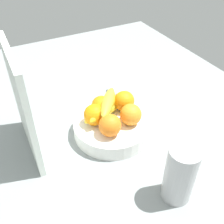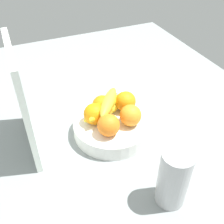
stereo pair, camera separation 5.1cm
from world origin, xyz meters
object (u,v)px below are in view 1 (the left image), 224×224
fruit_bowl (112,127)px  orange_back_right (110,125)px  orange_back_left (95,115)px  jar_lid (116,90)px  orange_center (103,106)px  orange_front_right (124,101)px  banana_bunch (105,107)px  thermos_tumbler (180,174)px  cutting_board (22,105)px  orange_front_left (131,114)px

fruit_bowl → orange_back_right: 9.20cm
orange_back_right → orange_back_left: bearing=17.0°
jar_lid → orange_center: bearing=139.5°
orange_front_right → orange_back_right: same height
orange_center → orange_back_left: 5.67cm
orange_back_left → banana_bunch: size_ratio=0.43×
thermos_tumbler → banana_bunch: bearing=8.5°
orange_back_right → orange_front_right: bearing=-48.5°
banana_bunch → fruit_bowl: bearing=-160.2°
fruit_bowl → orange_front_right: size_ratio=3.67×
orange_front_right → orange_back_right: (-9.37, 10.59, 0.00)cm
orange_front_right → cutting_board: size_ratio=0.21×
banana_bunch → cutting_board: cutting_board is taller
orange_back_right → orange_front_left: bearing=-79.6°
orange_front_left → banana_bunch: banana_bunch is taller
orange_front_right → orange_back_right: size_ratio=1.00×
orange_back_left → banana_bunch: (1.39, -4.66, 0.46)cm
orange_front_left → cutting_board: bearing=72.6°
thermos_tumbler → orange_front_right: bearing=-4.8°
orange_front_left → thermos_tumbler: size_ratio=0.41×
cutting_board → fruit_bowl: bearing=-101.6°
cutting_board → jar_lid: size_ratio=4.58×
cutting_board → jar_lid: bearing=-67.3°
banana_bunch → jar_lid: 25.97cm
orange_back_left → thermos_tumbler: thermos_tumbler is taller
orange_center → jar_lid: 24.50cm
orange_center → banana_bunch: banana_bunch is taller
cutting_board → orange_back_right: bearing=-115.0°
orange_front_left → cutting_board: cutting_board is taller
fruit_bowl → jar_lid: bearing=-31.8°
orange_center → fruit_bowl: bearing=-167.6°
orange_center → banana_bunch: bearing=178.2°
orange_back_left → jar_lid: 29.73cm
orange_center → thermos_tumbler: 36.76cm
orange_front_right → cutting_board: bearing=86.0°
fruit_bowl → cutting_board: (6.31, 27.32, 15.27)cm
orange_back_left → orange_center: bearing=-56.3°
orange_front_left → cutting_board: size_ratio=0.21×
orange_center → banana_bunch: size_ratio=0.43×
orange_back_left → cutting_board: size_ratio=0.21×
fruit_bowl → thermos_tumbler: 32.42cm
fruit_bowl → jar_lid: (22.38, -13.89, -1.90)cm
jar_lid → orange_front_right: bearing=159.5°
cutting_board → banana_bunch: bearing=-95.5°
orange_front_left → cutting_board: (10.17, 32.51, 8.80)cm
banana_bunch → orange_back_right: bearing=164.0°
fruit_bowl → orange_back_left: bearing=73.3°
fruit_bowl → banana_bunch: size_ratio=1.57×
orange_front_right → cutting_board: 35.51cm
orange_center → cutting_board: size_ratio=0.21×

